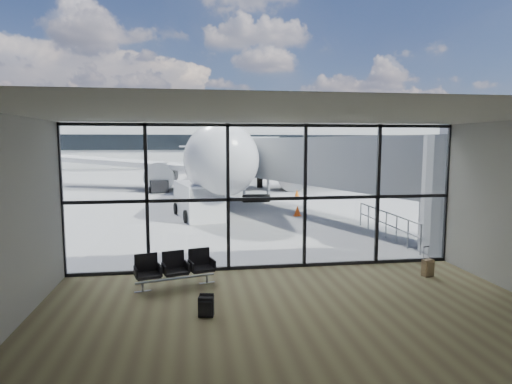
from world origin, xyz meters
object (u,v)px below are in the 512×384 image
object	(u,v)px
backpack	(206,306)
airliner	(227,153)
suitcase	(428,268)
mobile_stairs	(26,199)
seating_row	(175,267)
service_van	(199,200)
belt_loader	(156,184)

from	to	relation	value
backpack	airliner	size ratio (longest dim) A/B	0.01
suitcase	mobile_stairs	xyz separation A→B (m)	(-16.52, 15.28, 0.34)
seating_row	suitcase	distance (m)	7.34
seating_row	service_van	bearing A→B (deg)	70.80
suitcase	belt_loader	distance (m)	25.78
service_van	mobile_stairs	bearing A→B (deg)	144.88
backpack	belt_loader	world-z (taller)	belt_loader
mobile_stairs	service_van	bearing A→B (deg)	-24.58
mobile_stairs	suitcase	bearing A→B (deg)	-44.50
backpack	mobile_stairs	bearing A→B (deg)	130.83
backpack	mobile_stairs	distance (m)	19.94
backpack	mobile_stairs	xyz separation A→B (m)	(-9.97, 17.27, 0.36)
airliner	belt_loader	size ratio (longest dim) A/B	9.62
backpack	belt_loader	bearing A→B (deg)	107.80
service_van	seating_row	bearing A→B (deg)	-106.62
suitcase	airliner	bearing A→B (deg)	80.96
airliner	mobile_stairs	world-z (taller)	airliner
suitcase	airliner	xyz separation A→B (m)	(-3.74, 26.77, 2.73)
backpack	seating_row	bearing A→B (deg)	120.18
backpack	suitcase	bearing A→B (deg)	27.72
airliner	belt_loader	distance (m)	7.07
suitcase	belt_loader	size ratio (longest dim) A/B	0.22
service_van	belt_loader	size ratio (longest dim) A/B	1.13
service_van	mobile_stairs	xyz separation A→B (m)	(-10.01, 4.21, -0.33)
seating_row	airliner	xyz separation A→B (m)	(3.60, 26.53, 2.47)
suitcase	service_van	size ratio (longest dim) A/B	0.20
backpack	suitcase	distance (m)	6.85
backpack	mobile_stairs	world-z (taller)	mobile_stairs
suitcase	airliner	distance (m)	27.17
service_van	belt_loader	world-z (taller)	service_van
seating_row	backpack	bearing A→B (deg)	-85.50
belt_loader	seating_row	bearing A→B (deg)	-99.26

